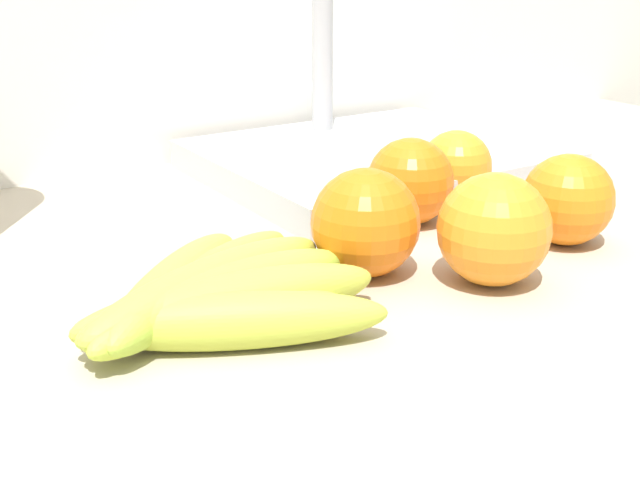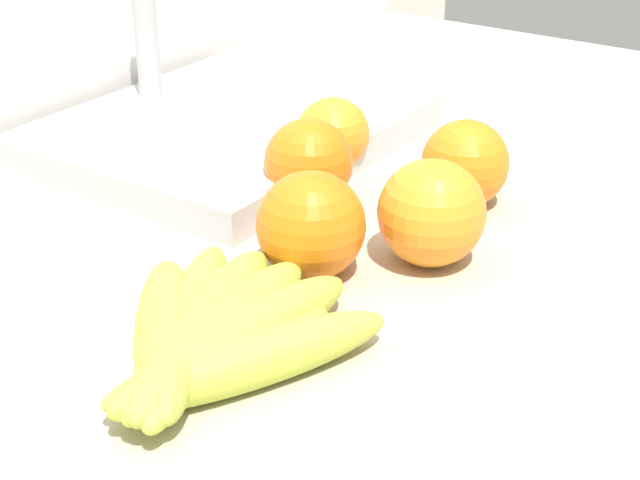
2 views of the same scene
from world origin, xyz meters
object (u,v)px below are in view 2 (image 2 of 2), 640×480
(orange_back_right, at_px, (432,213))
(banana_bunch, at_px, (212,338))
(orange_far_right, at_px, (465,164))
(sink_basin, at_px, (226,127))
(orange_back_left, at_px, (333,134))
(orange_center, at_px, (309,163))
(orange_right, at_px, (311,225))

(orange_back_right, bearing_deg, banana_bunch, 167.05)
(banana_bunch, height_order, orange_far_right, orange_far_right)
(sink_basin, bearing_deg, orange_far_right, -88.72)
(orange_back_left, bearing_deg, orange_center, -160.75)
(orange_back_right, relative_size, sink_basin, 0.24)
(orange_center, bearing_deg, orange_back_right, -103.82)
(orange_right, distance_m, orange_back_right, 0.09)
(banana_bunch, height_order, sink_basin, sink_basin)
(orange_center, height_order, orange_far_right, orange_center)
(orange_center, distance_m, orange_back_left, 0.08)
(banana_bunch, distance_m, orange_back_left, 0.34)
(orange_center, relative_size, orange_right, 0.94)
(orange_center, bearing_deg, orange_far_right, -55.36)
(orange_far_right, distance_m, orange_back_right, 0.11)
(sink_basin, bearing_deg, banana_bunch, -141.80)
(banana_bunch, height_order, orange_center, orange_center)
(banana_bunch, distance_m, orange_right, 0.14)
(orange_center, xyz_separation_m, orange_back_right, (-0.03, -0.14, 0.00))
(orange_far_right, bearing_deg, orange_back_left, 89.12)
(orange_center, xyz_separation_m, orange_far_right, (0.08, -0.11, -0.00))
(orange_far_right, relative_size, orange_back_right, 0.91)
(orange_back_right, distance_m, sink_basin, 0.31)
(orange_right, height_order, sink_basin, sink_basin)
(banana_bunch, bearing_deg, orange_far_right, -3.55)
(banana_bunch, relative_size, orange_far_right, 2.79)
(orange_center, height_order, orange_back_left, orange_center)
(orange_center, height_order, orange_right, orange_right)
(orange_center, distance_m, orange_far_right, 0.13)
(banana_bunch, relative_size, orange_center, 2.74)
(banana_bunch, bearing_deg, sink_basin, 38.20)
(orange_back_right, bearing_deg, orange_right, 137.20)
(orange_far_right, bearing_deg, orange_right, 168.50)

